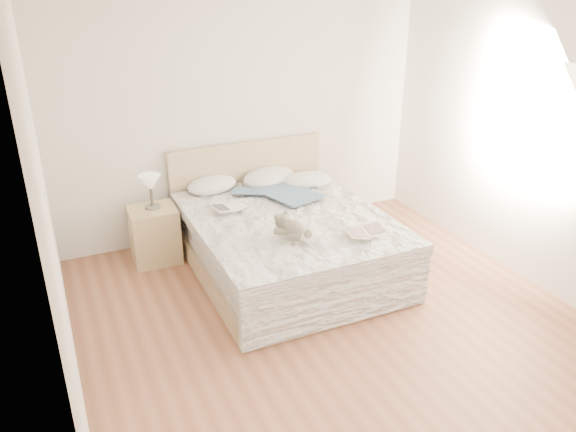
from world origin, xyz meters
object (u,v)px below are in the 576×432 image
object	(u,v)px
nightstand	(155,235)
childrens_book	(366,232)
table_lamp	(150,185)
teddy_bear	(294,235)
photo_book	(229,208)
bed	(285,240)

from	to	relation	value
nightstand	childrens_book	size ratio (longest dim) A/B	1.58
table_lamp	childrens_book	xyz separation A→B (m)	(1.52, -1.45, -0.17)
nightstand	teddy_bear	xyz separation A→B (m)	(0.92, -1.26, 0.37)
photo_book	childrens_book	size ratio (longest dim) A/B	0.84
teddy_bear	nightstand	bearing A→B (deg)	106.44
childrens_book	photo_book	bearing A→B (deg)	142.96
nightstand	childrens_book	bearing A→B (deg)	-42.93
nightstand	photo_book	world-z (taller)	photo_book
nightstand	childrens_book	xyz separation A→B (m)	(1.53, -1.42, 0.35)
bed	teddy_bear	world-z (taller)	bed
photo_book	childrens_book	distance (m)	1.33
nightstand	photo_book	size ratio (longest dim) A/B	1.87
teddy_bear	photo_book	bearing A→B (deg)	89.73
photo_book	bed	bearing A→B (deg)	-34.68
childrens_book	teddy_bear	size ratio (longest dim) A/B	1.13
nightstand	photo_book	distance (m)	0.85
bed	photo_book	size ratio (longest dim) A/B	7.16
nightstand	teddy_bear	bearing A→B (deg)	-53.88
nightstand	teddy_bear	distance (m)	1.61
teddy_bear	bed	bearing A→B (deg)	53.05
bed	table_lamp	size ratio (longest dim) A/B	6.44
table_lamp	photo_book	bearing A→B (deg)	-36.94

